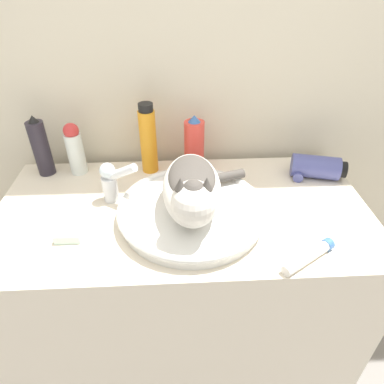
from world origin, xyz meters
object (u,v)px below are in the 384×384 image
(faucet, at_px, (112,180))
(hairspray_can_black, at_px, (41,147))
(shampoo_bottle_tall, at_px, (148,139))
(cream_tube, at_px, (309,256))
(hair_dryer, at_px, (315,167))
(cat, at_px, (193,188))
(spray_bottle_trigger, at_px, (194,145))
(lotion_bottle_white, at_px, (75,149))
(soap_bar, at_px, (69,236))

(faucet, height_order, hairspray_can_black, hairspray_can_black)
(shampoo_bottle_tall, bearing_deg, cream_tube, -47.68)
(cream_tube, distance_m, hair_dryer, 0.39)
(shampoo_bottle_tall, height_order, cream_tube, shampoo_bottle_tall)
(hairspray_can_black, height_order, cream_tube, hairspray_can_black)
(cat, relative_size, hair_dryer, 1.79)
(cat, bearing_deg, cream_tube, 60.96)
(spray_bottle_trigger, xyz_separation_m, hair_dryer, (0.38, -0.07, -0.05))
(lotion_bottle_white, bearing_deg, soap_bar, -82.66)
(cat, xyz_separation_m, cream_tube, (0.27, -0.16, -0.10))
(spray_bottle_trigger, distance_m, lotion_bottle_white, 0.38)
(hair_dryer, bearing_deg, spray_bottle_trigger, -175.66)
(hairspray_can_black, xyz_separation_m, soap_bar, (0.15, -0.33, -0.08))
(faucet, bearing_deg, hair_dryer, 31.32)
(spray_bottle_trigger, relative_size, hairspray_can_black, 0.95)
(cat, relative_size, soap_bar, 4.90)
(hairspray_can_black, bearing_deg, lotion_bottle_white, 0.00)
(spray_bottle_trigger, bearing_deg, cat, -94.28)
(lotion_bottle_white, relative_size, cream_tube, 1.15)
(cat, xyz_separation_m, shampoo_bottle_tall, (-0.13, 0.28, -0.00))
(hairspray_can_black, bearing_deg, hair_dryer, -4.62)
(cat, distance_m, shampoo_bottle_tall, 0.30)
(faucet, relative_size, lotion_bottle_white, 0.81)
(soap_bar, bearing_deg, faucet, 60.16)
(lotion_bottle_white, bearing_deg, cream_tube, -34.53)
(faucet, relative_size, shampoo_bottle_tall, 0.60)
(faucet, distance_m, lotion_bottle_white, 0.21)
(cat, bearing_deg, faucet, -115.52)
(faucet, height_order, hair_dryer, faucet)
(cream_tube, bearing_deg, faucet, 151.47)
(spray_bottle_trigger, bearing_deg, lotion_bottle_white, 180.00)
(lotion_bottle_white, bearing_deg, hair_dryer, -5.26)
(spray_bottle_trigger, xyz_separation_m, hairspray_can_black, (-0.49, 0.00, 0.01))
(cat, height_order, hairspray_can_black, cat)
(shampoo_bottle_tall, distance_m, hairspray_can_black, 0.34)
(cream_tube, xyz_separation_m, hair_dryer, (0.14, 0.36, 0.02))
(lotion_bottle_white, bearing_deg, spray_bottle_trigger, 0.00)
(shampoo_bottle_tall, bearing_deg, cat, -65.58)
(spray_bottle_trigger, height_order, hair_dryer, spray_bottle_trigger)
(lotion_bottle_white, height_order, hair_dryer, lotion_bottle_white)
(cat, distance_m, faucet, 0.25)
(hairspray_can_black, relative_size, hair_dryer, 1.13)
(soap_bar, bearing_deg, hairspray_can_black, 114.20)
(cat, bearing_deg, lotion_bottle_white, -126.48)
(faucet, bearing_deg, cream_tube, -5.73)
(cat, height_order, soap_bar, cat)
(spray_bottle_trigger, xyz_separation_m, lotion_bottle_white, (-0.38, 0.00, -0.00))
(spray_bottle_trigger, height_order, hairspray_can_black, hairspray_can_black)
(hairspray_can_black, xyz_separation_m, cream_tube, (0.73, -0.43, -0.08))
(cream_tube, bearing_deg, lotion_bottle_white, 145.47)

